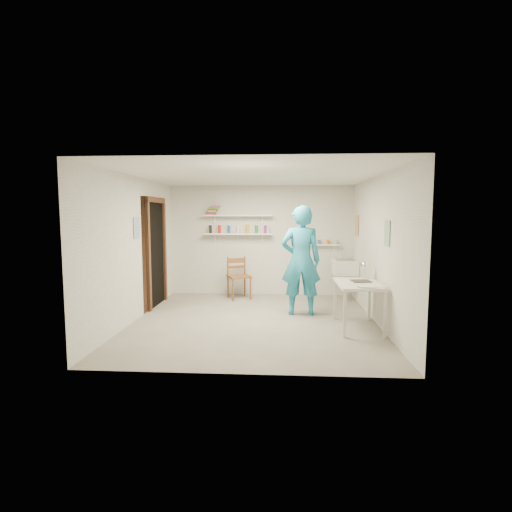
# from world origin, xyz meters

# --- Properties ---
(floor) EXTENTS (4.00, 4.50, 0.02)m
(floor) POSITION_xyz_m (0.00, 0.00, -0.01)
(floor) COLOR slate
(floor) RESTS_ON ground
(ceiling) EXTENTS (4.00, 4.50, 0.02)m
(ceiling) POSITION_xyz_m (0.00, 0.00, 2.41)
(ceiling) COLOR silver
(ceiling) RESTS_ON wall_back
(wall_back) EXTENTS (4.00, 0.02, 2.40)m
(wall_back) POSITION_xyz_m (0.00, 2.26, 1.20)
(wall_back) COLOR silver
(wall_back) RESTS_ON ground
(wall_front) EXTENTS (4.00, 0.02, 2.40)m
(wall_front) POSITION_xyz_m (0.00, -2.26, 1.20)
(wall_front) COLOR silver
(wall_front) RESTS_ON ground
(wall_left) EXTENTS (0.02, 4.50, 2.40)m
(wall_left) POSITION_xyz_m (-2.01, 0.00, 1.20)
(wall_left) COLOR silver
(wall_left) RESTS_ON ground
(wall_right) EXTENTS (0.02, 4.50, 2.40)m
(wall_right) POSITION_xyz_m (2.01, 0.00, 1.20)
(wall_right) COLOR silver
(wall_right) RESTS_ON ground
(doorway_recess) EXTENTS (0.02, 0.90, 2.00)m
(doorway_recess) POSITION_xyz_m (-1.99, 1.05, 1.00)
(doorway_recess) COLOR black
(doorway_recess) RESTS_ON wall_left
(corridor_box) EXTENTS (1.40, 1.50, 2.10)m
(corridor_box) POSITION_xyz_m (-2.70, 1.05, 1.05)
(corridor_box) COLOR brown
(corridor_box) RESTS_ON ground
(door_lintel) EXTENTS (0.06, 1.05, 0.10)m
(door_lintel) POSITION_xyz_m (-1.97, 1.05, 2.05)
(door_lintel) COLOR brown
(door_lintel) RESTS_ON wall_left
(door_jamb_near) EXTENTS (0.06, 0.10, 2.00)m
(door_jamb_near) POSITION_xyz_m (-1.97, 0.55, 1.00)
(door_jamb_near) COLOR brown
(door_jamb_near) RESTS_ON ground
(door_jamb_far) EXTENTS (0.06, 0.10, 2.00)m
(door_jamb_far) POSITION_xyz_m (-1.97, 1.55, 1.00)
(door_jamb_far) COLOR brown
(door_jamb_far) RESTS_ON ground
(shelf_lower) EXTENTS (1.50, 0.22, 0.03)m
(shelf_lower) POSITION_xyz_m (-0.50, 2.13, 1.35)
(shelf_lower) COLOR white
(shelf_lower) RESTS_ON wall_back
(shelf_upper) EXTENTS (1.50, 0.22, 0.03)m
(shelf_upper) POSITION_xyz_m (-0.50, 2.13, 1.75)
(shelf_upper) COLOR white
(shelf_upper) RESTS_ON wall_back
(ledge_shelf) EXTENTS (0.70, 0.14, 0.03)m
(ledge_shelf) POSITION_xyz_m (1.35, 2.17, 1.12)
(ledge_shelf) COLOR white
(ledge_shelf) RESTS_ON wall_back
(poster_left) EXTENTS (0.01, 0.28, 0.36)m
(poster_left) POSITION_xyz_m (-1.99, 0.05, 1.55)
(poster_left) COLOR #334C7F
(poster_left) RESTS_ON wall_left
(poster_right_a) EXTENTS (0.01, 0.34, 0.42)m
(poster_right_a) POSITION_xyz_m (1.99, 1.80, 1.55)
(poster_right_a) COLOR #995933
(poster_right_a) RESTS_ON wall_right
(poster_right_b) EXTENTS (0.01, 0.30, 0.38)m
(poster_right_b) POSITION_xyz_m (1.99, -0.55, 1.50)
(poster_right_b) COLOR #3F724C
(poster_right_b) RESTS_ON wall_right
(belfast_sink) EXTENTS (0.48, 0.60, 0.30)m
(belfast_sink) POSITION_xyz_m (1.75, 1.70, 0.70)
(belfast_sink) COLOR white
(belfast_sink) RESTS_ON wall_right
(man) EXTENTS (0.71, 0.48, 1.93)m
(man) POSITION_xyz_m (0.79, 0.50, 0.96)
(man) COLOR teal
(man) RESTS_ON ground
(wall_clock) EXTENTS (0.35, 0.04, 0.35)m
(wall_clock) POSITION_xyz_m (0.79, 0.72, 1.29)
(wall_clock) COLOR beige
(wall_clock) RESTS_ON man
(wooden_chair) EXTENTS (0.58, 0.57, 0.95)m
(wooden_chair) POSITION_xyz_m (-0.44, 1.75, 0.47)
(wooden_chair) COLOR brown
(wooden_chair) RESTS_ON ground
(work_table) EXTENTS (0.65, 1.08, 0.72)m
(work_table) POSITION_xyz_m (1.64, -0.34, 0.36)
(work_table) COLOR silver
(work_table) RESTS_ON ground
(desk_lamp) EXTENTS (0.14, 0.14, 0.14)m
(desk_lamp) POSITION_xyz_m (1.82, 0.10, 0.94)
(desk_lamp) COLOR white
(desk_lamp) RESTS_ON work_table
(spray_cans) EXTENTS (1.26, 0.06, 0.17)m
(spray_cans) POSITION_xyz_m (-0.50, 2.13, 1.45)
(spray_cans) COLOR black
(spray_cans) RESTS_ON shelf_lower
(book_stack) EXTENTS (0.30, 0.14, 0.20)m
(book_stack) POSITION_xyz_m (-1.04, 2.13, 1.86)
(book_stack) COLOR red
(book_stack) RESTS_ON shelf_upper
(ledge_pots) EXTENTS (0.48, 0.07, 0.09)m
(ledge_pots) POSITION_xyz_m (1.35, 2.17, 1.18)
(ledge_pots) COLOR silver
(ledge_pots) RESTS_ON ledge_shelf
(papers) EXTENTS (0.30, 0.22, 0.02)m
(papers) POSITION_xyz_m (1.64, -0.34, 0.73)
(papers) COLOR silver
(papers) RESTS_ON work_table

